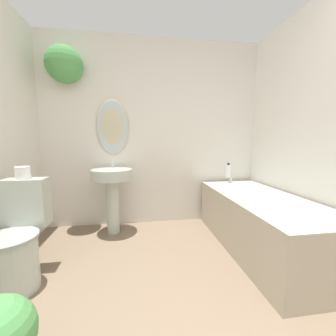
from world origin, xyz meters
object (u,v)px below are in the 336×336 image
object	(u,v)px
pedestal_sink	(112,186)
bathtub	(261,221)
toilet_paper_roll	(23,173)
toilet	(16,244)
shampoo_bottle	(228,171)

from	to	relation	value
pedestal_sink	bathtub	xyz separation A→B (m)	(1.54, -0.60, -0.29)
toilet_paper_roll	toilet	bearing A→B (deg)	-90.00
pedestal_sink	toilet_paper_roll	xyz separation A→B (m)	(-0.62, -0.65, 0.26)
shampoo_bottle	toilet_paper_roll	size ratio (longest dim) A/B	1.72
bathtub	shampoo_bottle	size ratio (longest dim) A/B	8.70
toilet	toilet_paper_roll	bearing A→B (deg)	90.00
pedestal_sink	bathtub	size ratio (longest dim) A/B	0.53
pedestal_sink	toilet_paper_roll	world-z (taller)	toilet_paper_roll
bathtub	shampoo_bottle	bearing A→B (deg)	93.93
pedestal_sink	shampoo_bottle	bearing A→B (deg)	3.92
pedestal_sink	toilet	bearing A→B (deg)	-126.89
shampoo_bottle	toilet_paper_roll	xyz separation A→B (m)	(-2.12, -0.75, 0.13)
pedestal_sink	shampoo_bottle	xyz separation A→B (m)	(1.49, 0.10, 0.13)
bathtub	shampoo_bottle	world-z (taller)	shampoo_bottle
toilet	toilet_paper_roll	distance (m)	0.55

